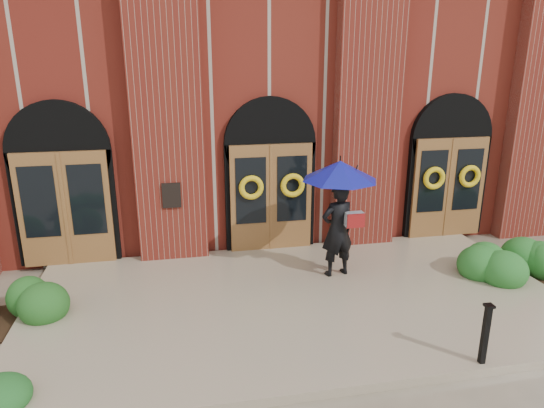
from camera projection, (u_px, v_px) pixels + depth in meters
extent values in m
plane|color=gray|center=(299.00, 309.00, 9.07)|extent=(90.00, 90.00, 0.00)
cube|color=gray|center=(297.00, 302.00, 9.19)|extent=(10.00, 5.30, 0.15)
cube|color=maroon|center=(236.00, 88.00, 16.40)|extent=(16.00, 12.00, 7.00)
cube|color=black|center=(172.00, 195.00, 10.49)|extent=(0.40, 0.05, 0.55)
cube|color=maroon|center=(166.00, 108.00, 10.19)|extent=(1.50, 0.45, 7.00)
cube|color=maroon|center=(368.00, 104.00, 11.03)|extent=(1.50, 0.45, 7.00)
cube|color=maroon|center=(541.00, 100.00, 11.88)|extent=(1.50, 0.45, 7.00)
cube|color=#955B30|center=(65.00, 209.00, 10.36)|extent=(1.90, 0.10, 2.50)
cylinder|color=black|center=(59.00, 150.00, 10.13)|extent=(2.10, 0.22, 2.10)
cube|color=#955B30|center=(271.00, 198.00, 11.21)|extent=(1.90, 0.10, 2.50)
cylinder|color=black|center=(270.00, 143.00, 10.97)|extent=(2.10, 0.22, 2.10)
cube|color=#955B30|center=(448.00, 188.00, 12.05)|extent=(1.90, 0.10, 2.50)
cylinder|color=black|center=(451.00, 137.00, 11.82)|extent=(2.10, 0.22, 2.10)
torus|color=yellow|center=(251.00, 188.00, 10.92)|extent=(0.57, 0.13, 0.57)
torus|color=yellow|center=(293.00, 185.00, 11.10)|extent=(0.57, 0.13, 0.57)
torus|color=yellow|center=(434.00, 178.00, 11.76)|extent=(0.57, 0.13, 0.57)
torus|color=yellow|center=(470.00, 176.00, 11.94)|extent=(0.57, 0.13, 0.57)
imported|color=black|center=(337.00, 230.00, 9.90)|extent=(0.80, 0.61, 1.97)
cone|color=navy|center=(340.00, 171.00, 9.54)|extent=(1.80, 1.80, 0.39)
cylinder|color=black|center=(342.00, 197.00, 9.65)|extent=(0.02, 0.02, 0.65)
cube|color=#9FA1A4|center=(354.00, 219.00, 9.73)|extent=(0.40, 0.25, 0.29)
cube|color=maroon|center=(356.00, 221.00, 9.63)|extent=(0.37, 0.10, 0.29)
cube|color=black|center=(485.00, 335.00, 7.10)|extent=(0.09, 0.09, 0.93)
cube|color=black|center=(489.00, 306.00, 6.96)|extent=(0.13, 0.13, 0.04)
ellipsoid|color=#215E21|center=(528.00, 259.00, 10.41)|extent=(2.87, 1.15, 0.74)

